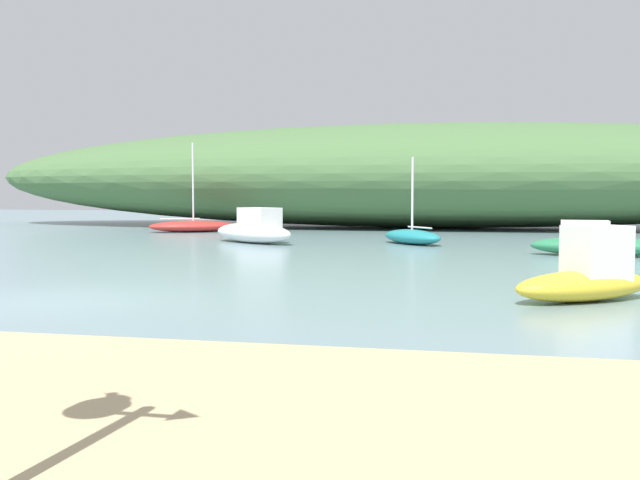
# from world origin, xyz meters

# --- Properties ---
(ground_plane) EXTENTS (120.00, 120.00, 0.00)m
(ground_plane) POSITION_xyz_m (0.00, 0.00, 0.00)
(ground_plane) COLOR gray
(distant_hill) EXTENTS (49.91, 12.25, 5.51)m
(distant_hill) POSITION_xyz_m (4.21, 28.12, 2.75)
(distant_hill) COLOR #476B3D
(distant_hill) RESTS_ON ground
(motorboat_east_reach) EXTENTS (4.11, 3.44, 1.31)m
(motorboat_east_reach) POSITION_xyz_m (-1.06, 14.45, 0.50)
(motorboat_east_reach) COLOR white
(motorboat_east_reach) RESTS_ON ground
(motorboat_near_shore) EXTENTS (3.93, 1.53, 1.04)m
(motorboat_near_shore) POSITION_xyz_m (10.31, 11.30, 0.39)
(motorboat_near_shore) COLOR #287A4C
(motorboat_near_shore) RESTS_ON ground
(motorboat_far_right) EXTENTS (2.81, 2.41, 1.29)m
(motorboat_far_right) POSITION_xyz_m (8.77, 1.96, 0.45)
(motorboat_far_right) COLOR gold
(motorboat_far_right) RESTS_ON ground
(sailboat_off_point) EXTENTS (2.83, 3.05, 3.12)m
(sailboat_off_point) POSITION_xyz_m (4.67, 15.07, 0.28)
(sailboat_off_point) COLOR teal
(sailboat_off_point) RESTS_ON ground
(sailboat_by_sandbar) EXTENTS (4.38, 3.21, 4.19)m
(sailboat_by_sandbar) POSITION_xyz_m (-6.12, 21.08, 0.29)
(sailboat_by_sandbar) COLOR #B72D28
(sailboat_by_sandbar) RESTS_ON ground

